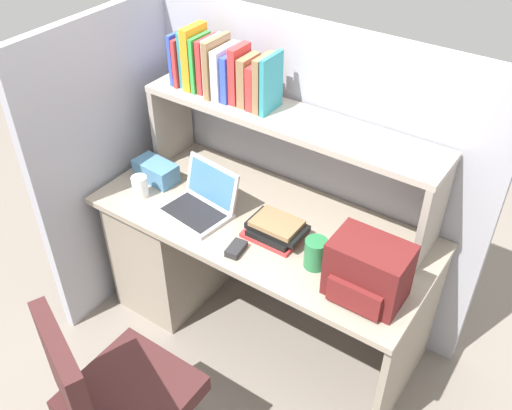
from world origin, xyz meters
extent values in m
plane|color=slate|center=(0.00, 0.00, 0.00)|extent=(8.00, 8.00, 0.00)
cube|color=gray|center=(0.00, 0.00, 0.71)|extent=(1.60, 0.70, 0.03)
cube|color=gray|center=(-0.55, 0.00, 0.35)|extent=(0.40, 0.64, 0.70)
cube|color=gray|center=(0.78, 0.00, 0.35)|extent=(0.03, 0.64, 0.70)
cube|color=#9E9EA8|center=(0.00, 0.38, 0.78)|extent=(1.84, 0.05, 1.55)
cube|color=#9E9EA8|center=(-0.85, -0.05, 0.78)|extent=(0.05, 1.06, 1.55)
cube|color=gray|center=(-0.70, 0.20, 0.94)|extent=(0.03, 0.28, 0.42)
cube|color=gray|center=(0.70, 0.20, 0.94)|extent=(0.03, 0.28, 0.42)
cube|color=#AAA093|center=(0.00, 0.20, 1.17)|extent=(1.44, 0.28, 0.03)
cube|color=blue|center=(-0.61, 0.21, 1.30)|extent=(0.02, 0.16, 0.25)
cube|color=red|center=(-0.58, 0.20, 1.30)|extent=(0.02, 0.15, 0.23)
cube|color=teal|center=(-0.55, 0.21, 1.31)|extent=(0.02, 0.14, 0.27)
cube|color=orange|center=(-0.51, 0.20, 1.33)|extent=(0.04, 0.15, 0.30)
cube|color=green|center=(-0.47, 0.19, 1.31)|extent=(0.02, 0.14, 0.26)
cube|color=red|center=(-0.44, 0.21, 1.31)|extent=(0.03, 0.15, 0.25)
cube|color=white|center=(-0.41, 0.21, 1.31)|extent=(0.02, 0.14, 0.26)
cube|color=olive|center=(-0.38, 0.20, 1.31)|extent=(0.03, 0.18, 0.27)
cube|color=white|center=(-0.34, 0.20, 1.30)|extent=(0.04, 0.17, 0.24)
cube|color=blue|center=(-0.30, 0.19, 1.29)|extent=(0.03, 0.14, 0.22)
cube|color=red|center=(-0.26, 0.20, 1.31)|extent=(0.04, 0.13, 0.26)
cube|color=olive|center=(-0.21, 0.20, 1.29)|extent=(0.04, 0.13, 0.22)
cube|color=red|center=(-0.17, 0.20, 1.28)|extent=(0.03, 0.14, 0.20)
cube|color=olive|center=(-0.13, 0.19, 1.30)|extent=(0.03, 0.14, 0.25)
cube|color=teal|center=(-0.09, 0.20, 1.31)|extent=(0.02, 0.15, 0.26)
cube|color=#B7BABF|center=(-0.28, -0.14, 0.74)|extent=(0.34, 0.26, 0.02)
cube|color=black|center=(-0.28, -0.15, 0.75)|extent=(0.29, 0.21, 0.00)
cube|color=#B7BABF|center=(-0.26, -0.03, 0.85)|extent=(0.32, 0.10, 0.20)
cube|color=#3F72CC|center=(-0.26, -0.04, 0.85)|extent=(0.28, 0.08, 0.16)
cube|color=#591919|center=(0.59, -0.15, 0.86)|extent=(0.30, 0.20, 0.25)
cube|color=maroon|center=(0.59, -0.25, 0.80)|extent=(0.22, 0.04, 0.11)
cube|color=#262628|center=(0.03, -0.24, 0.75)|extent=(0.07, 0.11, 0.03)
cylinder|color=white|center=(-0.59, -0.18, 0.78)|extent=(0.08, 0.08, 0.11)
cube|color=teal|center=(-0.62, -0.03, 0.78)|extent=(0.23, 0.14, 0.10)
cylinder|color=#26723F|center=(0.35, -0.12, 0.80)|extent=(0.10, 0.10, 0.13)
cube|color=red|center=(0.10, -0.06, 0.74)|extent=(0.25, 0.19, 0.02)
cube|color=black|center=(0.11, -0.07, 0.76)|extent=(0.21, 0.16, 0.02)
cube|color=black|center=(0.12, -0.06, 0.79)|extent=(0.25, 0.15, 0.03)
cube|color=olive|center=(0.12, -0.07, 0.81)|extent=(0.21, 0.15, 0.02)
cube|color=#3F1E1E|center=(-0.01, -0.90, 0.45)|extent=(0.44, 0.44, 0.08)
cube|color=#3F1E1E|center=(-0.08, -1.08, 0.71)|extent=(0.39, 0.21, 0.44)
camera|label=1|loc=(1.13, -1.69, 2.40)|focal=40.08mm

